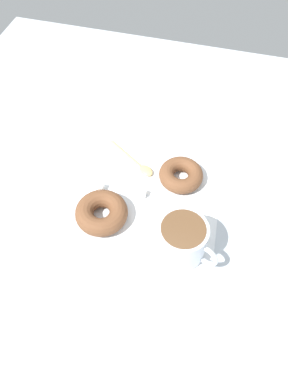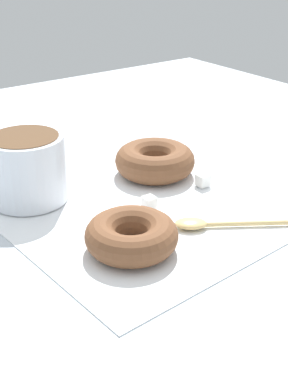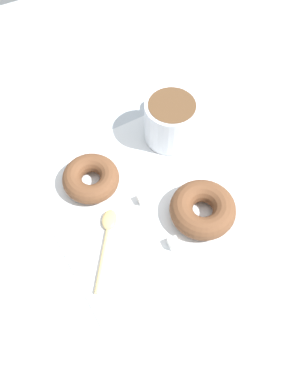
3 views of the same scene
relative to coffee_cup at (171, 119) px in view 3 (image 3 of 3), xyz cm
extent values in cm
cube|color=#B2BCC6|center=(9.34, -9.18, -5.51)|extent=(120.00, 120.00, 2.00)
cube|color=white|center=(10.13, -10.17, -4.36)|extent=(33.69, 33.69, 0.30)
cylinder|color=silver|center=(0.16, -0.07, -0.20)|extent=(9.36, 9.36, 8.03)
cylinder|color=brown|center=(0.16, -0.07, 3.62)|extent=(8.16, 8.16, 0.60)
torus|color=silver|center=(-4.57, 1.92, -0.20)|extent=(5.32, 2.92, 5.40)
torus|color=brown|center=(3.62, -16.94, -2.57)|extent=(9.65, 9.65, 3.29)
torus|color=brown|center=(17.11, -3.10, -2.34)|extent=(10.73, 10.73, 3.75)
ellipsoid|color=#D8B772|center=(11.53, -17.08, -3.76)|extent=(4.33, 3.98, 0.90)
cylinder|color=#D8B772|center=(17.14, -20.74, -3.93)|extent=(9.66, 6.57, 0.56)
cube|color=white|center=(19.81, -9.77, -3.46)|extent=(1.51, 1.51, 1.51)
cube|color=white|center=(10.54, -10.66, -3.51)|extent=(1.41, 1.41, 1.41)
camera|label=1|loc=(-1.74, 33.93, 61.25)|focal=35.00mm
camera|label=2|loc=(-23.02, -55.65, 25.49)|focal=50.00mm
camera|label=3|loc=(42.42, -25.91, 57.85)|focal=40.00mm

